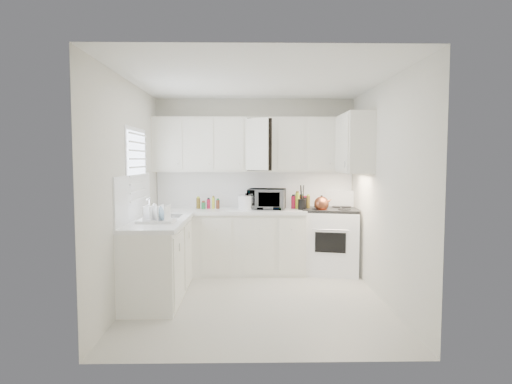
{
  "coord_description": "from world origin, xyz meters",
  "views": [
    {
      "loc": [
        -0.1,
        -5.12,
        1.69
      ],
      "look_at": [
        0.0,
        0.7,
        1.25
      ],
      "focal_mm": 30.76,
      "sensor_mm": 36.0,
      "label": 1
    }
  ],
  "objects_px": {
    "rice_cooker": "(246,201)",
    "dish_rack": "(156,212)",
    "tea_kettle": "(322,203)",
    "utensil_crock": "(302,197)",
    "microwave": "(267,197)",
    "stove": "(331,232)"
  },
  "relations": [
    {
      "from": "dish_rack",
      "to": "tea_kettle",
      "type": "bearing_deg",
      "value": 30.78
    },
    {
      "from": "microwave",
      "to": "utensil_crock",
      "type": "relative_size",
      "value": 1.45
    },
    {
      "from": "microwave",
      "to": "tea_kettle",
      "type": "bearing_deg",
      "value": -4.24
    },
    {
      "from": "rice_cooker",
      "to": "dish_rack",
      "type": "bearing_deg",
      "value": -135.08
    },
    {
      "from": "microwave",
      "to": "utensil_crock",
      "type": "height_order",
      "value": "utensil_crock"
    },
    {
      "from": "microwave",
      "to": "rice_cooker",
      "type": "relative_size",
      "value": 2.27
    },
    {
      "from": "tea_kettle",
      "to": "utensil_crock",
      "type": "bearing_deg",
      "value": 168.37
    },
    {
      "from": "microwave",
      "to": "utensil_crock",
      "type": "bearing_deg",
      "value": -1.58
    },
    {
      "from": "microwave",
      "to": "utensil_crock",
      "type": "distance_m",
      "value": 0.52
    },
    {
      "from": "tea_kettle",
      "to": "dish_rack",
      "type": "xyz_separation_m",
      "value": [
        -2.13,
        -1.14,
        0.0
      ]
    },
    {
      "from": "stove",
      "to": "utensil_crock",
      "type": "height_order",
      "value": "utensil_crock"
    },
    {
      "from": "utensil_crock",
      "to": "rice_cooker",
      "type": "bearing_deg",
      "value": 175.34
    },
    {
      "from": "microwave",
      "to": "rice_cooker",
      "type": "bearing_deg",
      "value": -162.53
    },
    {
      "from": "rice_cooker",
      "to": "utensil_crock",
      "type": "relative_size",
      "value": 0.64
    },
    {
      "from": "utensil_crock",
      "to": "dish_rack",
      "type": "xyz_separation_m",
      "value": [
        -1.86,
        -1.24,
        -0.07
      ]
    },
    {
      "from": "utensil_crock",
      "to": "dish_rack",
      "type": "distance_m",
      "value": 2.24
    },
    {
      "from": "rice_cooker",
      "to": "dish_rack",
      "type": "distance_m",
      "value": 1.67
    },
    {
      "from": "microwave",
      "to": "rice_cooker",
      "type": "height_order",
      "value": "microwave"
    },
    {
      "from": "rice_cooker",
      "to": "microwave",
      "type": "bearing_deg",
      "value": 1.13
    },
    {
      "from": "tea_kettle",
      "to": "utensil_crock",
      "type": "height_order",
      "value": "utensil_crock"
    },
    {
      "from": "stove",
      "to": "microwave",
      "type": "relative_size",
      "value": 2.27
    },
    {
      "from": "tea_kettle",
      "to": "microwave",
      "type": "bearing_deg",
      "value": 173.19
    }
  ]
}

